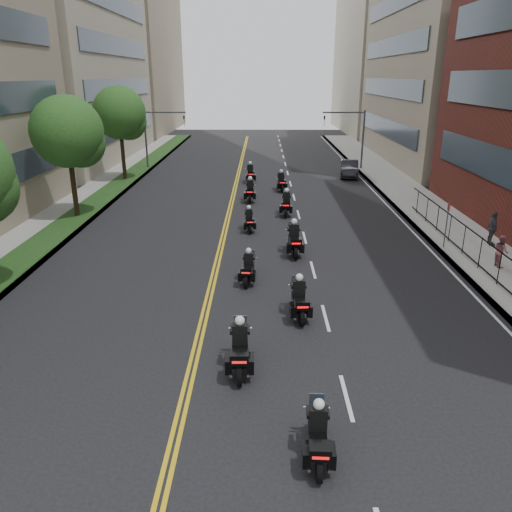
{
  "coord_description": "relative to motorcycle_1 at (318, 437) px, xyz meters",
  "views": [
    {
      "loc": [
        0.73,
        -7.12,
        8.73
      ],
      "look_at": [
        0.51,
        12.68,
        1.53
      ],
      "focal_mm": 35.0,
      "sensor_mm": 36.0,
      "label": 1
    }
  ],
  "objects": [
    {
      "name": "building_left_far",
      "position": [
        -24.09,
        75.44,
        12.37
      ],
      "size": [
        16.0,
        28.0,
        26.0
      ],
      "primitive_type": "cube",
      "color": "gray",
      "rests_on": "ground"
    },
    {
      "name": "building_right_far",
      "position": [
        19.41,
        75.44,
        12.37
      ],
      "size": [
        15.0,
        28.0,
        26.0
      ],
      "primitive_type": "cube",
      "color": "#ACA18B",
      "rests_on": "ground"
    },
    {
      "name": "building_right_tan",
      "position": [
        19.38,
        45.44,
        14.37
      ],
      "size": [
        15.11,
        28.0,
        30.0
      ],
      "color": "gray",
      "rests_on": "ground"
    },
    {
      "name": "motorcycle_5",
      "position": [
        0.32,
        14.61,
        0.11
      ],
      "size": [
        0.6,
        2.55,
        1.88
      ],
      "rotation": [
        0.0,
        0.0,
        0.03
      ],
      "color": "black",
      "rests_on": "ground"
    },
    {
      "name": "iron_fence",
      "position": [
        8.91,
        9.44,
        0.27
      ],
      "size": [
        0.05,
        28.0,
        1.5
      ],
      "color": "black",
      "rests_on": "sidewalk_right"
    },
    {
      "name": "sidewalk_left",
      "position": [
        -14.09,
        22.44,
        -0.56
      ],
      "size": [
        4.0,
        90.0,
        0.15
      ],
      "primitive_type": "cube",
      "color": "gray",
      "rests_on": "ground"
    },
    {
      "name": "pedestrian_b",
      "position": [
        9.98,
        12.65,
        0.28
      ],
      "size": [
        0.58,
        0.74,
        1.53
      ],
      "primitive_type": "imported",
      "rotation": [
        0.0,
        0.0,
        1.57
      ],
      "color": "#8D4D51",
      "rests_on": "sidewalk_right"
    },
    {
      "name": "motorcycle_3",
      "position": [
        0.09,
        7.52,
        0.05
      ],
      "size": [
        0.58,
        2.33,
        1.72
      ],
      "rotation": [
        0.0,
        0.0,
        0.06
      ],
      "color": "black",
      "rests_on": "ground"
    },
    {
      "name": "motorcycle_9",
      "position": [
        0.21,
        29.65,
        0.04
      ],
      "size": [
        0.62,
        2.31,
        1.71
      ],
      "rotation": [
        0.0,
        0.0,
        0.08
      ],
      "color": "black",
      "rests_on": "ground"
    },
    {
      "name": "traffic_signal_left",
      "position": [
        -11.63,
        39.44,
        3.07
      ],
      "size": [
        4.09,
        0.2,
        5.6
      ],
      "color": "#3F3F44",
      "rests_on": "ground"
    },
    {
      "name": "parked_sedan",
      "position": [
        6.61,
        35.69,
        0.09
      ],
      "size": [
        2.17,
        4.59,
        1.45
      ],
      "primitive_type": "imported",
      "rotation": [
        0.0,
        0.0,
        -0.15
      ],
      "color": "black",
      "rests_on": "ground"
    },
    {
      "name": "traffic_signal_right",
      "position": [
        7.44,
        39.44,
        3.07
      ],
      "size": [
        4.09,
        0.2,
        5.6
      ],
      "color": "#3F3F44",
      "rests_on": "ground"
    },
    {
      "name": "motorcycle_2",
      "position": [
        -2.01,
        3.81,
        0.08
      ],
      "size": [
        0.57,
        2.46,
        1.82
      ],
      "rotation": [
        0.0,
        0.0,
        0.02
      ],
      "color": "black",
      "rests_on": "ground"
    },
    {
      "name": "motorcycle_4",
      "position": [
        -1.94,
        10.92,
        -0.01
      ],
      "size": [
        0.59,
        2.13,
        1.57
      ],
      "rotation": [
        0.0,
        0.0,
        -0.1
      ],
      "color": "black",
      "rests_on": "ground"
    },
    {
      "name": "motorcycle_1",
      "position": [
        0.0,
        0.0,
        0.0
      ],
      "size": [
        0.52,
        2.17,
        1.6
      ],
      "rotation": [
        0.0,
        0.0,
        -0.04
      ],
      "color": "black",
      "rests_on": "ground"
    },
    {
      "name": "grass_strip",
      "position": [
        -13.29,
        22.44,
        -0.46
      ],
      "size": [
        2.0,
        90.0,
        0.04
      ],
      "primitive_type": "cube",
      "color": "#143513",
      "rests_on": "sidewalk_left"
    },
    {
      "name": "motorcycle_6",
      "position": [
        -2.09,
        18.75,
        -0.03
      ],
      "size": [
        0.58,
        2.07,
        1.53
      ],
      "rotation": [
        0.0,
        0.0,
        0.1
      ],
      "color": "black",
      "rests_on": "ground"
    },
    {
      "name": "street_trees",
      "position": [
        -13.14,
        16.04,
        4.5
      ],
      "size": [
        4.4,
        38.4,
        7.98
      ],
      "color": "#302215",
      "rests_on": "ground"
    },
    {
      "name": "motorcycle_7",
      "position": [
        0.28,
        22.34,
        0.07
      ],
      "size": [
        0.65,
        2.42,
        1.79
      ],
      "rotation": [
        0.0,
        0.0,
        -0.09
      ],
      "color": "black",
      "rests_on": "ground"
    },
    {
      "name": "sidewalk_right",
      "position": [
        9.91,
        22.44,
        -0.56
      ],
      "size": [
        4.0,
        90.0,
        0.15
      ],
      "primitive_type": "cube",
      "color": "gray",
      "rests_on": "ground"
    },
    {
      "name": "pedestrian_c",
      "position": [
        10.92,
        15.82,
        0.45
      ],
      "size": [
        0.57,
        1.13,
        1.86
      ],
      "primitive_type": "imported",
      "rotation": [
        0.0,
        0.0,
        1.46
      ],
      "color": "#3A3B41",
      "rests_on": "sidewalk_right"
    },
    {
      "name": "motorcycle_10",
      "position": [
        -2.33,
        32.92,
        0.08
      ],
      "size": [
        0.67,
        2.45,
        1.81
      ],
      "rotation": [
        0.0,
        0.0,
        0.09
      ],
      "color": "black",
      "rests_on": "ground"
    },
    {
      "name": "motorcycle_8",
      "position": [
        -2.2,
        26.12,
        0.09
      ],
      "size": [
        0.57,
        2.48,
        1.83
      ],
      "rotation": [
        0.0,
        0.0,
        -0.0
      ],
      "color": "black",
      "rests_on": "ground"
    }
  ]
}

